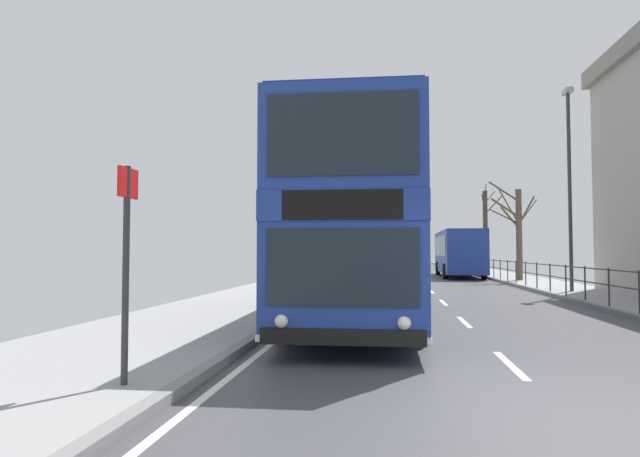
{
  "coord_description": "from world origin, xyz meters",
  "views": [
    {
      "loc": [
        -1.81,
        -5.65,
        1.71
      ],
      "look_at": [
        -3.34,
        6.09,
        2.22
      ],
      "focal_mm": 29.41,
      "sensor_mm": 36.0,
      "label": 1
    }
  ],
  "objects_px": {
    "street_lamp_far_side": "(569,174)",
    "bare_tree_far_00": "(517,229)",
    "double_decker_bus_main": "(357,228)",
    "bare_tree_far_02": "(486,229)",
    "background_bus_far_lane": "(459,252)",
    "bus_stop_sign_near": "(126,249)"
  },
  "relations": [
    {
      "from": "double_decker_bus_main",
      "to": "background_bus_far_lane",
      "type": "xyz_separation_m",
      "value": [
        5.45,
        22.73,
        -0.62
      ]
    },
    {
      "from": "bare_tree_far_00",
      "to": "bus_stop_sign_near",
      "type": "bearing_deg",
      "value": -112.92
    },
    {
      "from": "background_bus_far_lane",
      "to": "double_decker_bus_main",
      "type": "bearing_deg",
      "value": -103.48
    },
    {
      "from": "bare_tree_far_00",
      "to": "bare_tree_far_02",
      "type": "bearing_deg",
      "value": 86.8
    },
    {
      "from": "bus_stop_sign_near",
      "to": "bare_tree_far_00",
      "type": "xyz_separation_m",
      "value": [
        10.12,
        23.94,
        1.17
      ]
    },
    {
      "from": "street_lamp_far_side",
      "to": "bare_tree_far_00",
      "type": "relative_size",
      "value": 1.44
    },
    {
      "from": "background_bus_far_lane",
      "to": "bare_tree_far_00",
      "type": "bearing_deg",
      "value": -69.02
    },
    {
      "from": "bare_tree_far_00",
      "to": "background_bus_far_lane",
      "type": "bearing_deg",
      "value": 110.98
    },
    {
      "from": "background_bus_far_lane",
      "to": "bare_tree_far_00",
      "type": "height_order",
      "value": "bare_tree_far_00"
    },
    {
      "from": "background_bus_far_lane",
      "to": "bus_stop_sign_near",
      "type": "bearing_deg",
      "value": -104.45
    },
    {
      "from": "street_lamp_far_side",
      "to": "bare_tree_far_02",
      "type": "xyz_separation_m",
      "value": [
        0.66,
        21.82,
        -1.27
      ]
    },
    {
      "from": "bus_stop_sign_near",
      "to": "bare_tree_far_00",
      "type": "height_order",
      "value": "bare_tree_far_00"
    },
    {
      "from": "background_bus_far_lane",
      "to": "bus_stop_sign_near",
      "type": "relative_size",
      "value": 3.7
    },
    {
      "from": "bare_tree_far_00",
      "to": "bare_tree_far_02",
      "type": "xyz_separation_m",
      "value": [
        0.77,
        13.73,
        0.6
      ]
    },
    {
      "from": "bus_stop_sign_near",
      "to": "bare_tree_far_02",
      "type": "xyz_separation_m",
      "value": [
        10.89,
        37.66,
        1.77
      ]
    },
    {
      "from": "street_lamp_far_side",
      "to": "bare_tree_far_02",
      "type": "distance_m",
      "value": 21.87
    },
    {
      "from": "bus_stop_sign_near",
      "to": "bare_tree_far_02",
      "type": "distance_m",
      "value": 39.25
    },
    {
      "from": "street_lamp_far_side",
      "to": "bare_tree_far_00",
      "type": "distance_m",
      "value": 8.31
    },
    {
      "from": "street_lamp_far_side",
      "to": "bus_stop_sign_near",
      "type": "bearing_deg",
      "value": -122.85
    },
    {
      "from": "bus_stop_sign_near",
      "to": "bare_tree_far_02",
      "type": "bearing_deg",
      "value": 73.88
    },
    {
      "from": "double_decker_bus_main",
      "to": "bare_tree_far_02",
      "type": "distance_m",
      "value": 31.51
    },
    {
      "from": "bare_tree_far_00",
      "to": "street_lamp_far_side",
      "type": "bearing_deg",
      "value": -89.26
    }
  ]
}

